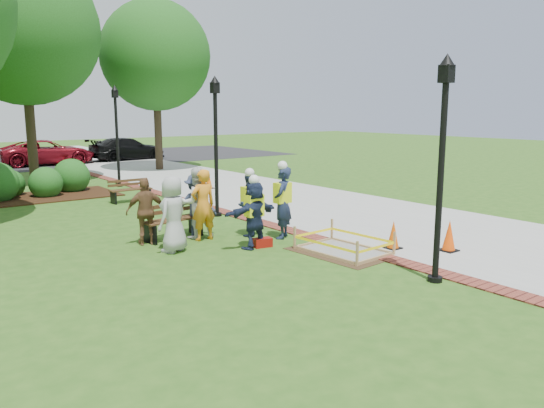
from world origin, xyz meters
TOP-DOWN VIEW (x-y plane):
  - ground at (0.00, 0.00)m, footprint 100.00×100.00m
  - sidewalk at (5.00, 10.00)m, footprint 6.00×60.00m
  - brick_edging at (1.75, 10.00)m, footprint 0.50×60.00m
  - mulch_bed at (-3.00, 12.00)m, footprint 7.00×3.00m
  - parking_lot at (0.00, 27.00)m, footprint 36.00×12.00m
  - wet_concrete_pad at (1.35, -0.41)m, footprint 1.86×2.41m
  - bench_near at (-1.17, 3.18)m, footprint 1.69×0.78m
  - bench_far at (0.12, 9.04)m, footprint 1.48×0.52m
  - cone_front at (3.34, -1.86)m, footprint 0.38×0.38m
  - cone_back at (2.48, -0.93)m, footprint 0.35×0.35m
  - cone_far at (3.94, 10.05)m, footprint 0.36×0.36m
  - toolbox at (0.14, 1.10)m, footprint 0.48×0.32m
  - lamp_near at (1.25, -3.00)m, footprint 0.28×0.28m
  - lamp_mid at (1.25, 5.00)m, footprint 0.28×0.28m
  - lamp_far at (1.25, 13.00)m, footprint 0.28×0.28m
  - tree_back at (-1.38, 16.29)m, footprint 6.42×6.42m
  - tree_right at (5.47, 17.94)m, footprint 5.81×5.81m
  - shrub_c at (-1.99, 12.00)m, footprint 1.23×1.23m
  - shrub_d at (-0.80, 12.78)m, footprint 1.43×1.43m
  - shrub_e at (-3.04, 12.98)m, footprint 1.09×1.09m
  - casual_person_a at (-1.74, 2.03)m, footprint 0.67×0.59m
  - casual_person_b at (-0.64, 2.56)m, footprint 0.58×0.38m
  - casual_person_c at (-0.65, 2.88)m, footprint 0.65×0.48m
  - casual_person_d at (-1.96, 3.02)m, footprint 0.60×0.47m
  - casual_person_e at (-0.49, 3.18)m, footprint 0.61×0.58m
  - hivis_worker_a at (-0.08, 1.14)m, footprint 0.55×0.38m
  - hivis_worker_b at (1.08, 1.53)m, footprint 0.69×0.67m
  - hivis_worker_c at (0.57, 2.25)m, footprint 0.59×0.46m
  - parked_car_c at (1.28, 24.29)m, footprint 2.24×4.98m
  - parked_car_d at (6.29, 24.42)m, footprint 2.54×4.99m

SIDE VIEW (x-z plane):
  - ground at x=0.00m, z-range 0.00..0.00m
  - shrub_c at x=-1.99m, z-range -0.61..0.61m
  - shrub_d at x=-0.80m, z-range -0.72..0.72m
  - shrub_e at x=-3.04m, z-range -0.55..0.55m
  - parked_car_c at x=1.28m, z-range -0.81..0.81m
  - parked_car_d at x=6.29m, z-range -0.78..0.78m
  - parking_lot at x=0.00m, z-range 0.00..0.01m
  - sidewalk at x=5.00m, z-range 0.00..0.02m
  - brick_edging at x=1.75m, z-range 0.00..0.03m
  - mulch_bed at x=-3.00m, z-range -0.01..0.04m
  - toolbox at x=0.14m, z-range 0.00..0.22m
  - wet_concrete_pad at x=1.35m, z-range -0.04..0.51m
  - bench_far at x=0.12m, z-range -0.14..0.65m
  - bench_near at x=-1.17m, z-range -0.16..0.72m
  - cone_back at x=2.48m, z-range -0.01..0.67m
  - cone_far at x=3.94m, z-range -0.01..0.70m
  - cone_front at x=3.34m, z-range -0.01..0.74m
  - casual_person_e at x=-0.49m, z-range 0.00..1.61m
  - casual_person_d at x=-1.96m, z-range 0.00..1.65m
  - casual_person_a at x=-1.74m, z-range 0.00..1.76m
  - hivis_worker_a at x=-0.08m, z-range 0.00..1.77m
  - hivis_worker_c at x=0.57m, z-range 0.00..1.78m
  - casual_person_b at x=-0.64m, z-range 0.00..1.80m
  - casual_person_c at x=-0.65m, z-range 0.00..1.83m
  - hivis_worker_b at x=1.08m, z-range -0.01..1.98m
  - lamp_near at x=1.25m, z-range 0.35..4.61m
  - lamp_mid at x=1.25m, z-range 0.35..4.61m
  - lamp_far at x=1.25m, z-range 0.35..4.61m
  - tree_right at x=5.47m, z-range 1.57..10.55m
  - tree_back at x=-1.38m, z-range 1.69..11.53m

